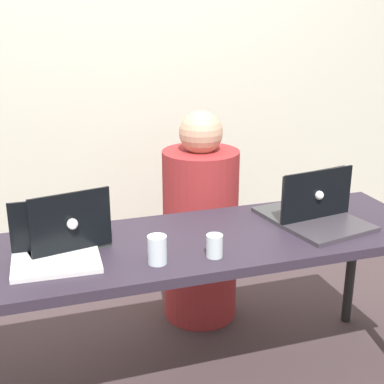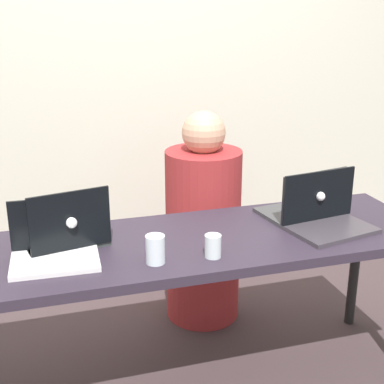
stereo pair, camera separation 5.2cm
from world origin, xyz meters
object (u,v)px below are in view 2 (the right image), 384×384
at_px(water_glass_center, 213,247).
at_px(person_at_center, 203,229).
at_px(laptop_back_left, 66,233).
at_px(laptop_front_right, 326,217).
at_px(laptop_front_left, 54,248).
at_px(water_glass_left, 155,251).
at_px(laptop_back_right, 307,206).

bearing_deg(water_glass_center, person_at_center, 74.96).
bearing_deg(laptop_back_left, water_glass_center, 141.85).
bearing_deg(laptop_back_left, laptop_front_right, 161.39).
xyz_separation_m(laptop_front_left, water_glass_center, (0.57, -0.15, -0.01)).
bearing_deg(water_glass_center, laptop_front_left, 165.58).
distance_m(laptop_front_left, laptop_front_right, 1.12).
relative_size(person_at_center, laptop_back_left, 3.17).
distance_m(person_at_center, water_glass_left, 0.89).
relative_size(laptop_back_right, laptop_front_right, 1.01).
height_order(laptop_front_left, water_glass_center, laptop_front_left).
bearing_deg(laptop_front_right, laptop_back_left, 161.65).
xyz_separation_m(laptop_back_right, laptop_front_left, (-1.10, -0.12, -0.00)).
bearing_deg(laptop_back_right, laptop_front_left, -2.31).
bearing_deg(laptop_back_right, water_glass_center, 18.19).
height_order(laptop_front_left, laptop_front_right, laptop_front_right).
relative_size(laptop_back_right, water_glass_center, 4.46).
relative_size(person_at_center, laptop_back_right, 2.88).
bearing_deg(laptop_front_left, laptop_back_left, 67.95).
bearing_deg(person_at_center, laptop_front_left, 41.07).
height_order(laptop_back_right, laptop_front_left, laptop_back_right).
height_order(laptop_back_right, water_glass_center, laptop_back_right).
bearing_deg(laptop_back_left, laptop_back_right, 168.68).
distance_m(laptop_back_left, water_glass_center, 0.58).
xyz_separation_m(person_at_center, laptop_back_right, (0.33, -0.49, 0.26)).
xyz_separation_m(laptop_front_right, laptop_back_left, (-1.07, 0.12, 0.00)).
distance_m(person_at_center, laptop_front_right, 0.76).
height_order(water_glass_center, water_glass_left, water_glass_left).
xyz_separation_m(laptop_back_right, water_glass_left, (-0.75, -0.25, -0.00)).
bearing_deg(water_glass_left, water_glass_center, -3.39).
distance_m(laptop_front_left, water_glass_center, 0.59).
relative_size(person_at_center, water_glass_left, 10.56).
bearing_deg(laptop_back_right, laptop_back_left, -7.96).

